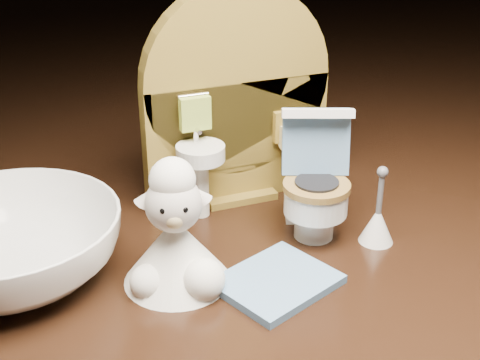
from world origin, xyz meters
The scene contains 6 objects.
backdrop_panel centered at (0.00, 0.06, 0.07)m, with size 0.13×0.05×0.15m.
toy_toilet centered at (0.03, 0.00, 0.03)m, with size 0.05×0.06×0.08m.
bath_mat centered at (-0.02, -0.05, 0.00)m, with size 0.06×0.05×0.00m, color #5A82AB.
toilet_brush centered at (0.06, -0.03, 0.01)m, with size 0.02×0.02×0.05m.
plush_lamb centered at (-0.07, -0.02, 0.03)m, with size 0.06×0.06×0.08m.
ceramic_bowl centered at (-0.16, 0.02, 0.02)m, with size 0.13×0.13×0.04m, color white.
Camera 1 is at (-0.15, -0.33, 0.22)m, focal length 50.00 mm.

